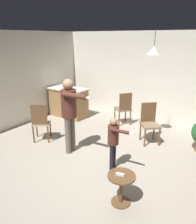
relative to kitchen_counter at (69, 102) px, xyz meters
The scene contains 11 objects.
ground 3.20m from the kitchen_counter, 39.29° to the right, with size 7.68×7.68×0.00m, color #9E9384.
wall_back 2.86m from the kitchen_counter, 26.00° to the left, with size 6.40×0.10×2.70m, color silver.
kitchen_counter is the anchor object (origin of this frame).
side_table_by_couch 4.33m from the kitchen_counter, 37.76° to the right, with size 0.44×0.44×0.52m.
person_adult 2.51m from the kitchen_counter, 47.54° to the right, with size 0.85×0.49×1.70m.
person_child 3.38m from the kitchen_counter, 33.51° to the right, with size 0.58×0.31×1.08m.
dining_chair_by_counter 2.95m from the kitchen_counter, ahead, with size 0.59×0.59×1.00m.
dining_chair_near_wall 1.94m from the kitchen_counter, 69.45° to the right, with size 0.59×0.59×1.00m.
dining_chair_centre_back 1.89m from the kitchen_counter, 10.68° to the left, with size 0.59×0.59×1.00m.
spare_remote_on_table 4.32m from the kitchen_counter, 38.10° to the right, with size 0.04×0.13×0.04m, color white.
ceiling_light_pendant 3.42m from the kitchen_counter, ahead, with size 0.32×0.32×0.55m.
Camera 1 is at (2.30, -3.24, 2.54)m, focal length 35.51 mm.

